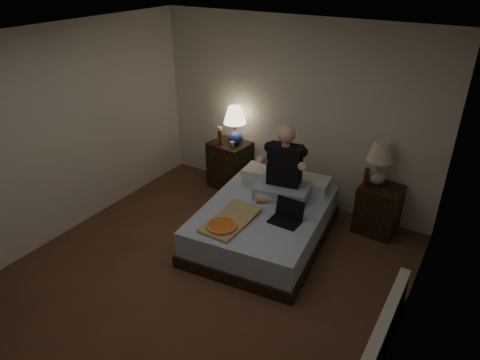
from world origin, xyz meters
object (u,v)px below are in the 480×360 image
Objects in this scene: beer_bottle_right at (366,177)px; pizza_box at (222,226)px; soda_can at (232,145)px; radiator at (380,338)px; beer_bottle_left at (220,138)px; bed at (263,224)px; laptop at (285,213)px; lamp_left at (235,126)px; lamp_right at (379,163)px; water_bottle at (220,135)px; nightstand_right at (378,209)px; nightstand_left at (230,164)px; person at (284,163)px.

beer_bottle_right reaches higher than pizza_box.
soda_can reaches higher than radiator.
beer_bottle_left is 0.30× the size of pizza_box.
bed reaches higher than radiator.
bed is at bearing 158.21° from laptop.
bed is 1.60m from lamp_left.
soda_can is (-2.00, -0.16, -0.15)m from lamp_right.
radiator is at bearing -36.30° from bed.
lamp_right is 1.65× the size of laptop.
soda_can is 1.64m from laptop.
water_bottle is 0.09m from beer_bottle_left.
lamp_right is (1.03, 0.97, 0.68)m from bed.
lamp_right is 0.22m from beer_bottle_right.
lamp_right is at bearing 155.75° from nightstand_right.
beer_bottle_right reaches higher than nightstand_left.
nightstand_left is at bearing 132.41° from bed.
person is (1.17, -0.61, 0.57)m from nightstand_left.
water_bottle is (-1.23, 0.89, 0.60)m from bed.
nightstand_left is 2.08m from beer_bottle_right.
water_bottle is at bearing 126.18° from beer_bottle_left.
water_bottle is (-2.35, -0.03, 0.52)m from nightstand_right.
person is 2.74× the size of laptop.
lamp_left is at bearing 180.00° from lamp_right.
lamp_right is 2.01m from soda_can.
nightstand_right is 2.15m from soda_can.
nightstand_left is 0.76× the size of person.
beer_bottle_right is 1.18m from laptop.
lamp_right is at bearing 21.56° from person.
water_bottle is 0.33× the size of pizza_box.
lamp_right reaches higher than laptop.
soda_can is 0.06× the size of radiator.
nightstand_right is at bearing 106.83° from radiator.
lamp_right reaches higher than water_bottle.
soda_can is 0.11× the size of person.
nightstand_right is 2.00m from radiator.
lamp_right is 2.06m from pizza_box.
water_bottle is at bearing 147.13° from person.
lamp_left is 0.60× the size of person.
lamp_left is at bearing -178.02° from nightstand_right.
radiator is (2.73, -1.96, -0.79)m from lamp_left.
pizza_box is at bearing -55.64° from beer_bottle_left.
beer_bottle_left is at bearing -107.30° from nightstand_left.
laptop is (1.46, -1.12, 0.22)m from nightstand_left.
bed is at bearing -35.68° from nightstand_left.
soda_can is at bearing 0.42° from beer_bottle_left.
beer_bottle_right is (2.11, 0.05, -0.08)m from beer_bottle_left.
lamp_right is 2.43× the size of beer_bottle_left.
radiator is (0.67, -1.96, -0.71)m from lamp_right.
beer_bottle_right is (2.16, -0.03, -0.09)m from water_bottle.
nightstand_left is at bearing 33.67° from water_bottle.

